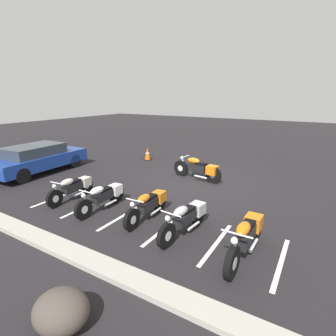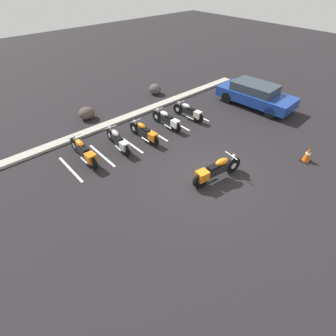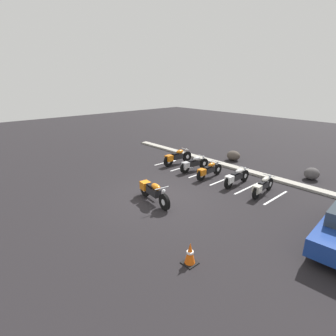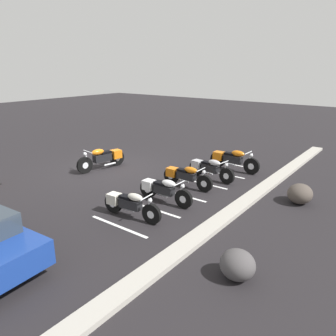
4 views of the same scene
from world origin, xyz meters
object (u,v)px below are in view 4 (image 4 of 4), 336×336
at_px(parked_bike_1, 209,168).
at_px(parked_bike_3, 163,190).
at_px(motorcycle_orange_featured, 104,158).
at_px(parked_bike_2, 185,176).
at_px(parked_bike_4, 129,204).
at_px(landscape_rock_0, 237,265).
at_px(landscape_rock_1, 300,194).
at_px(parked_bike_0, 232,159).

xyz_separation_m(parked_bike_1, parked_bike_3, (2.89, -0.01, -0.01)).
bearing_deg(parked_bike_3, motorcycle_orange_featured, 161.82).
xyz_separation_m(parked_bike_2, parked_bike_4, (3.04, 0.13, -0.01)).
distance_m(motorcycle_orange_featured, parked_bike_4, 5.00).
xyz_separation_m(parked_bike_3, landscape_rock_0, (2.21, 3.69, -0.11)).
distance_m(landscape_rock_0, landscape_rock_1, 4.79).
height_order(parked_bike_2, parked_bike_4, parked_bike_2).
distance_m(motorcycle_orange_featured, landscape_rock_1, 7.88).
height_order(parked_bike_4, landscape_rock_1, parked_bike_4).
height_order(motorcycle_orange_featured, parked_bike_3, motorcycle_orange_featured).
height_order(motorcycle_orange_featured, parked_bike_4, motorcycle_orange_featured).
xyz_separation_m(motorcycle_orange_featured, parked_bike_0, (-3.13, 4.43, -0.01)).
bearing_deg(parked_bike_2, parked_bike_0, 80.51).
relative_size(parked_bike_2, landscape_rock_1, 2.35).
distance_m(motorcycle_orange_featured, landscape_rock_0, 8.67).
relative_size(parked_bike_2, parked_bike_3, 1.00).
height_order(parked_bike_1, parked_bike_4, parked_bike_1).
bearing_deg(landscape_rock_1, parked_bike_2, -74.94).
xyz_separation_m(motorcycle_orange_featured, parked_bike_4, (2.79, 4.15, -0.06)).
xyz_separation_m(motorcycle_orange_featured, parked_bike_2, (-0.25, 4.02, -0.06)).
height_order(parked_bike_3, landscape_rock_0, parked_bike_3).
bearing_deg(parked_bike_1, parked_bike_0, 89.24).
bearing_deg(parked_bike_3, parked_bike_1, 88.86).
bearing_deg(parked_bike_3, parked_bike_4, -94.07).
bearing_deg(parked_bike_3, landscape_rock_1, 35.23).
height_order(motorcycle_orange_featured, landscape_rock_0, motorcycle_orange_featured).
relative_size(parked_bike_2, landscape_rock_0, 2.65).
height_order(parked_bike_0, landscape_rock_1, parked_bike_0).
bearing_deg(parked_bike_2, parked_bike_3, -83.88).
height_order(parked_bike_3, parked_bike_4, parked_bike_3).
relative_size(parked_bike_4, landscape_rock_0, 2.60).
distance_m(parked_bike_2, landscape_rock_0, 5.43).
relative_size(motorcycle_orange_featured, parked_bike_3, 1.13).
bearing_deg(landscape_rock_0, parked_bike_3, -120.87).
distance_m(parked_bike_4, landscape_rock_0, 3.85).
bearing_deg(parked_bike_1, motorcycle_orange_featured, -153.92).
height_order(parked_bike_2, landscape_rock_1, parked_bike_2).
distance_m(parked_bike_0, parked_bike_3, 4.46).
height_order(motorcycle_orange_featured, parked_bike_2, motorcycle_orange_featured).
distance_m(motorcycle_orange_featured, parked_bike_0, 5.42).
xyz_separation_m(parked_bike_4, landscape_rock_1, (-4.05, 3.63, -0.10)).
distance_m(parked_bike_1, parked_bike_4, 4.36).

